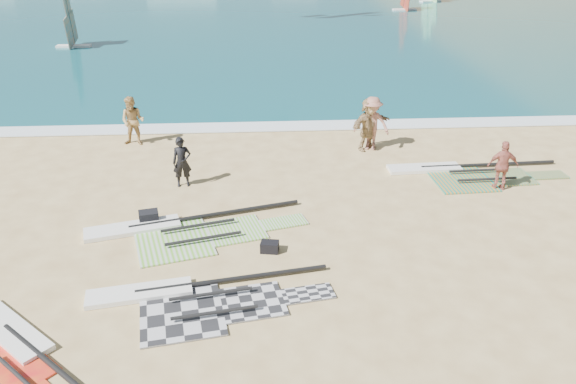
{
  "coord_description": "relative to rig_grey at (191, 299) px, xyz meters",
  "views": [
    {
      "loc": [
        -1.62,
        -9.81,
        7.65
      ],
      "look_at": [
        -0.76,
        4.0,
        1.0
      ],
      "focal_mm": 35.0,
      "sensor_mm": 36.0,
      "label": 1
    }
  ],
  "objects": [
    {
      "name": "ground",
      "position": [
        3.16,
        -0.59,
        -0.05
      ],
      "size": [
        300.0,
        300.0,
        0.0
      ],
      "primitive_type": "plane",
      "color": "#DDC381",
      "rests_on": "ground"
    },
    {
      "name": "surf_line",
      "position": [
        3.16,
        11.71,
        -0.05
      ],
      "size": [
        300.0,
        1.2,
        0.04
      ],
      "primitive_type": "cube",
      "color": "white",
      "rests_on": "ground"
    },
    {
      "name": "rig_grey",
      "position": [
        0.0,
        0.0,
        0.0
      ],
      "size": [
        5.68,
        2.66,
        0.2
      ],
      "rotation": [
        0.0,
        0.0,
        0.18
      ],
      "color": "#252528",
      "rests_on": "ground"
    },
    {
      "name": "rig_green",
      "position": [
        -0.58,
        3.15,
        0.0
      ],
      "size": [
        6.21,
        3.3,
        0.2
      ],
      "rotation": [
        0.0,
        0.0,
        0.27
      ],
      "color": "#69C32C",
      "rests_on": "ground"
    },
    {
      "name": "rig_orange",
      "position": [
        8.5,
        6.5,
        0.0
      ],
      "size": [
        5.93,
        2.37,
        0.2
      ],
      "rotation": [
        0.0,
        0.0,
        0.05
      ],
      "color": "orange",
      "rests_on": "ground"
    },
    {
      "name": "rig_red",
      "position": [
        -3.12,
        -2.02,
        0.0
      ],
      "size": [
        4.78,
        5.06,
        0.2
      ],
      "rotation": [
        0.0,
        0.0,
        -0.74
      ],
      "color": "red",
      "rests_on": "ground"
    },
    {
      "name": "gear_bag_near",
      "position": [
        -1.51,
        3.75,
        0.12
      ],
      "size": [
        0.61,
        0.5,
        0.34
      ],
      "primitive_type": "cube",
      "rotation": [
        0.0,
        0.0,
        0.22
      ],
      "color": "black",
      "rests_on": "ground"
    },
    {
      "name": "gear_bag_far",
      "position": [
        1.84,
        1.98,
        0.09
      ],
      "size": [
        0.51,
        0.4,
        0.28
      ],
      "primitive_type": "cube",
      "rotation": [
        0.0,
        0.0,
        -0.17
      ],
      "color": "black",
      "rests_on": "ground"
    },
    {
      "name": "person_wetsuit",
      "position": [
        -0.79,
        6.18,
        0.77
      ],
      "size": [
        0.65,
        0.47,
        1.63
      ],
      "primitive_type": "imported",
      "rotation": [
        0.0,
        0.0,
        0.15
      ],
      "color": "black",
      "rests_on": "ground"
    },
    {
      "name": "beachgoer_left",
      "position": [
        -3.03,
        10.07,
        0.88
      ],
      "size": [
        1.01,
        0.85,
        1.86
      ],
      "primitive_type": "imported",
      "rotation": [
        0.0,
        0.0,
        -0.17
      ],
      "color": "tan",
      "rests_on": "ground"
    },
    {
      "name": "beachgoer_mid",
      "position": [
        5.83,
        9.01,
        0.95
      ],
      "size": [
        1.47,
        1.14,
        2.0
      ],
      "primitive_type": "imported",
      "rotation": [
        0.0,
        0.0,
        -0.34
      ],
      "color": "#A06756",
      "rests_on": "ground"
    },
    {
      "name": "beachgoer_back",
      "position": [
        9.25,
        5.28,
        0.76
      ],
      "size": [
        0.99,
        0.52,
        1.61
      ],
      "primitive_type": "imported",
      "rotation": [
        0.0,
        0.0,
        3.0
      ],
      "color": "#AA5A4D",
      "rests_on": "ground"
    },
    {
      "name": "beachgoer_right",
      "position": [
        5.71,
        9.03,
        0.93
      ],
      "size": [
        1.83,
        1.5,
        1.96
      ],
      "primitive_type": "imported",
      "rotation": [
        0.0,
        0.0,
        0.6
      ],
      "color": "#9D7F55",
      "rests_on": "ground"
    },
    {
      "name": "windsurfer_left",
      "position": [
        -10.63,
        29.1,
        1.17
      ],
      "size": [
        2.26,
        2.76,
        4.11
      ],
      "rotation": [
        0.0,
        0.0,
        0.02
      ],
      "color": "white",
      "rests_on": "ground"
    }
  ]
}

